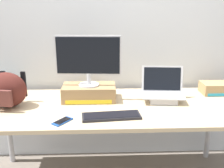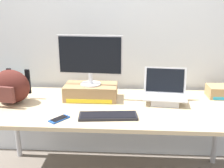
% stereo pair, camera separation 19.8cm
% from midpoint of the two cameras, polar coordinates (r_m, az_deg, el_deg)
% --- Properties ---
extents(back_wall, '(7.00, 0.10, 2.60)m').
position_cam_midpoint_polar(back_wall, '(2.50, 3.06, 12.07)').
color(back_wall, silver).
rests_on(back_wall, ground).
extents(desk, '(2.09, 0.84, 0.73)m').
position_cam_midpoint_polar(desk, '(2.15, 2.66, -6.12)').
color(desk, tan).
rests_on(desk, ground).
extents(toner_box_yellow, '(0.44, 0.25, 0.13)m').
position_cam_midpoint_polar(toner_box_yellow, '(2.24, -2.09, -1.72)').
color(toner_box_yellow, '#9E7A51').
rests_on(toner_box_yellow, desk).
extents(desktop_monitor, '(0.54, 0.17, 0.42)m').
position_cam_midpoint_polar(desktop_monitor, '(2.16, -2.18, 5.62)').
color(desktop_monitor, silver).
rests_on(desktop_monitor, toner_box_yellow).
extents(open_laptop, '(0.36, 0.26, 0.28)m').
position_cam_midpoint_polar(open_laptop, '(2.22, 13.88, -2.57)').
color(open_laptop, '#ADADB2').
rests_on(open_laptop, desk).
extents(external_keyboard, '(0.43, 0.18, 0.02)m').
position_cam_midpoint_polar(external_keyboard, '(1.90, 2.14, -7.00)').
color(external_keyboard, black).
rests_on(external_keyboard, desk).
extents(messenger_backpack, '(0.34, 0.29, 0.28)m').
position_cam_midpoint_polar(messenger_backpack, '(2.25, -18.79, -0.58)').
color(messenger_backpack, '#4C1E19').
rests_on(messenger_backpack, desk).
extents(cell_phone, '(0.14, 0.16, 0.01)m').
position_cam_midpoint_polar(cell_phone, '(1.89, -8.47, -7.60)').
color(cell_phone, '#19479E').
rests_on(cell_phone, desk).
extents(plush_toy, '(0.12, 0.12, 0.12)m').
position_cam_midpoint_polar(plush_toy, '(2.59, -18.86, -0.10)').
color(plush_toy, '#2393CC').
rests_on(plush_toy, desk).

